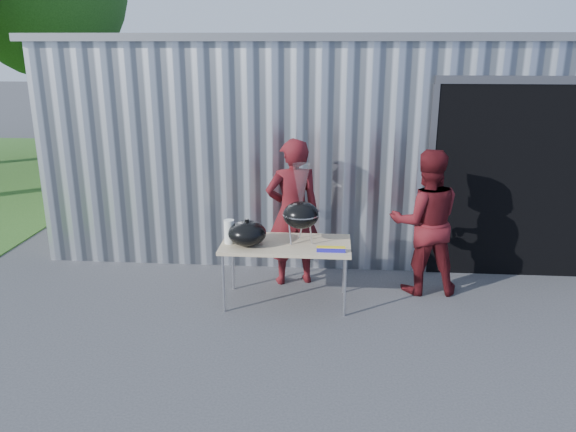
# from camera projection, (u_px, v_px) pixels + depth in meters

# --- Properties ---
(ground) EXTENTS (80.00, 80.00, 0.00)m
(ground) POSITION_uv_depth(u_px,v_px,m) (256.00, 325.00, 6.19)
(ground) COLOR #3B3B3E
(building) EXTENTS (8.20, 6.20, 3.10)m
(building) POSITION_uv_depth(u_px,v_px,m) (340.00, 127.00, 10.04)
(building) COLOR silver
(building) RESTS_ON ground
(folding_table) EXTENTS (1.50, 0.75, 0.75)m
(folding_table) POSITION_uv_depth(u_px,v_px,m) (286.00, 246.00, 6.54)
(folding_table) COLOR tan
(folding_table) RESTS_ON ground
(kettle_grill) EXTENTS (0.42, 0.42, 0.93)m
(kettle_grill) POSITION_uv_depth(u_px,v_px,m) (301.00, 208.00, 6.43)
(kettle_grill) COLOR black
(kettle_grill) RESTS_ON folding_table
(grill_lid) EXTENTS (0.44, 0.44, 0.32)m
(grill_lid) POSITION_uv_depth(u_px,v_px,m) (247.00, 233.00, 6.42)
(grill_lid) COLOR black
(grill_lid) RESTS_ON folding_table
(paper_towels) EXTENTS (0.12, 0.12, 0.28)m
(paper_towels) POSITION_uv_depth(u_px,v_px,m) (229.00, 232.00, 6.49)
(paper_towels) COLOR white
(paper_towels) RESTS_ON folding_table
(white_tub) EXTENTS (0.20, 0.15, 0.10)m
(white_tub) POSITION_uv_depth(u_px,v_px,m) (241.00, 233.00, 6.72)
(white_tub) COLOR white
(white_tub) RESTS_ON folding_table
(foil_box) EXTENTS (0.32, 0.06, 0.06)m
(foil_box) POSITION_uv_depth(u_px,v_px,m) (331.00, 249.00, 6.24)
(foil_box) COLOR #1F19A7
(foil_box) RESTS_ON folding_table
(person_cook) EXTENTS (0.79, 0.63, 1.88)m
(person_cook) POSITION_uv_depth(u_px,v_px,m) (293.00, 212.00, 7.05)
(person_cook) COLOR #531116
(person_cook) RESTS_ON ground
(person_bystander) EXTENTS (0.91, 0.74, 1.79)m
(person_bystander) POSITION_uv_depth(u_px,v_px,m) (425.00, 222.00, 6.81)
(person_bystander) COLOR #531116
(person_bystander) RESTS_ON ground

